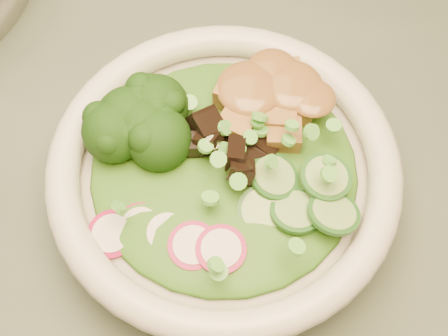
# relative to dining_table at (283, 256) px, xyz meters

# --- Properties ---
(dining_table) EXTENTS (1.20, 0.80, 0.75)m
(dining_table) POSITION_rel_dining_table_xyz_m (0.00, 0.00, 0.00)
(dining_table) COLOR black
(dining_table) RESTS_ON ground
(salad_bowl) EXTENTS (0.28, 0.28, 0.08)m
(salad_bowl) POSITION_rel_dining_table_xyz_m (-0.06, 0.00, 0.16)
(salad_bowl) COLOR silver
(salad_bowl) RESTS_ON dining_table
(lettuce_bed) EXTENTS (0.21, 0.21, 0.02)m
(lettuce_bed) POSITION_rel_dining_table_xyz_m (-0.06, 0.00, 0.18)
(lettuce_bed) COLOR #1D5812
(lettuce_bed) RESTS_ON salad_bowl
(broccoli_florets) EXTENTS (0.09, 0.08, 0.05)m
(broccoli_florets) POSITION_rel_dining_table_xyz_m (-0.12, 0.03, 0.19)
(broccoli_florets) COLOR black
(broccoli_florets) RESTS_ON salad_bowl
(radish_slices) EXTENTS (0.12, 0.05, 0.02)m
(radish_slices) POSITION_rel_dining_table_xyz_m (-0.09, -0.06, 0.18)
(radish_slices) COLOR maroon
(radish_slices) RESTS_ON salad_bowl
(cucumber_slices) EXTENTS (0.08, 0.08, 0.04)m
(cucumber_slices) POSITION_rel_dining_table_xyz_m (-0.00, -0.03, 0.19)
(cucumber_slices) COLOR #83A45B
(cucumber_slices) RESTS_ON salad_bowl
(mushroom_heap) EXTENTS (0.08, 0.08, 0.04)m
(mushroom_heap) POSITION_rel_dining_table_xyz_m (-0.06, 0.01, 0.19)
(mushroom_heap) COLOR black
(mushroom_heap) RESTS_ON salad_bowl
(tofu_cubes) EXTENTS (0.10, 0.07, 0.04)m
(tofu_cubes) POSITION_rel_dining_table_xyz_m (-0.03, 0.06, 0.19)
(tofu_cubes) COLOR brown
(tofu_cubes) RESTS_ON salad_bowl
(peanut_sauce) EXTENTS (0.07, 0.06, 0.02)m
(peanut_sauce) POSITION_rel_dining_table_xyz_m (-0.03, 0.06, 0.20)
(peanut_sauce) COLOR brown
(peanut_sauce) RESTS_ON tofu_cubes
(scallion_garnish) EXTENTS (0.20, 0.20, 0.02)m
(scallion_garnish) POSITION_rel_dining_table_xyz_m (-0.06, 0.00, 0.20)
(scallion_garnish) COLOR #5FBE43
(scallion_garnish) RESTS_ON salad_bowl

